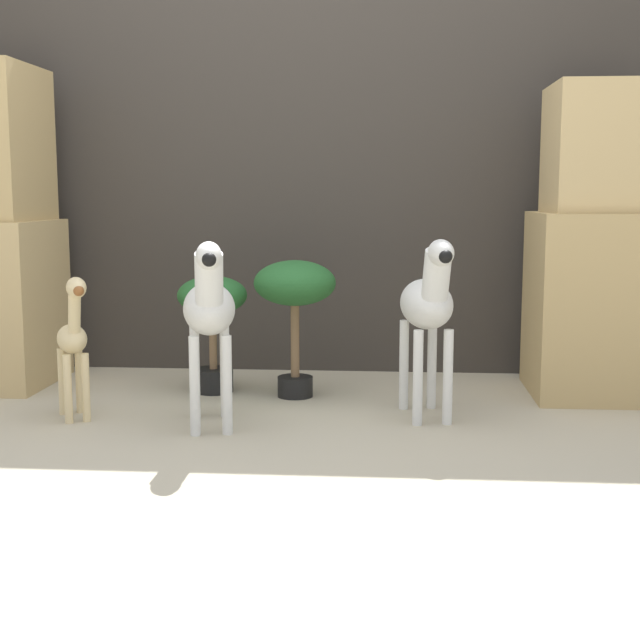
% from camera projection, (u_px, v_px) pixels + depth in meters
% --- Properties ---
extents(ground_plane, '(14.00, 14.00, 0.00)m').
position_uv_depth(ground_plane, '(251.00, 454.00, 2.98)').
color(ground_plane, '#B2A88E').
extents(wall_back, '(6.40, 0.08, 2.20)m').
position_uv_depth(wall_back, '(295.00, 143.00, 4.27)').
color(wall_back, '#38332D').
rests_on(wall_back, ground_plane).
extents(rock_pillar_right, '(0.61, 0.58, 1.31)m').
position_uv_depth(rock_pillar_right, '(606.00, 256.00, 3.78)').
color(rock_pillar_right, tan).
rests_on(rock_pillar_right, ground_plane).
extents(zebra_right, '(0.26, 0.50, 0.70)m').
position_uv_depth(zebra_right, '(428.00, 304.00, 3.38)').
color(zebra_right, silver).
rests_on(zebra_right, ground_plane).
extents(zebra_left, '(0.26, 0.50, 0.70)m').
position_uv_depth(zebra_left, '(209.00, 309.00, 3.24)').
color(zebra_left, silver).
rests_on(zebra_left, ground_plane).
extents(giraffe_figurine, '(0.24, 0.33, 0.56)m').
position_uv_depth(giraffe_figurine, '(73.00, 338.00, 3.38)').
color(giraffe_figurine, beige).
rests_on(giraffe_figurine, ground_plane).
extents(potted_palm_front, '(0.30, 0.30, 0.51)m').
position_uv_depth(potted_palm_front, '(212.00, 310.00, 3.86)').
color(potted_palm_front, black).
rests_on(potted_palm_front, ground_plane).
extents(potted_palm_back, '(0.35, 0.35, 0.58)m').
position_uv_depth(potted_palm_back, '(295.00, 292.00, 3.75)').
color(potted_palm_back, black).
rests_on(potted_palm_back, ground_plane).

